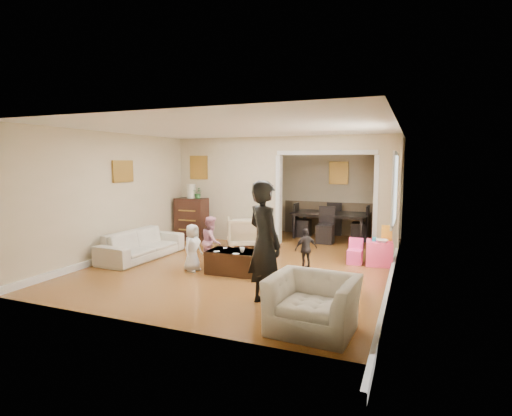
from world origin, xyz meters
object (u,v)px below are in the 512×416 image
at_px(child_toddler, 306,249).
at_px(armchair_back, 244,232).
at_px(cyan_cup, 374,239).
at_px(adult_person, 264,243).
at_px(coffee_table, 238,262).
at_px(dresser, 192,219).
at_px(dining_table, 331,226).
at_px(coffee_cup, 242,250).
at_px(table_lamp, 191,191).
at_px(child_kneel_b, 211,241).
at_px(child_kneel_a, 193,248).
at_px(sofa, 142,244).
at_px(armchair_front, 313,304).
at_px(play_table, 379,253).

bearing_deg(child_toddler, armchair_back, -78.73).
distance_m(cyan_cup, adult_person, 3.09).
bearing_deg(coffee_table, dresser, 135.00).
bearing_deg(dresser, dining_table, 24.66).
relative_size(coffee_cup, child_toddler, 0.12).
bearing_deg(coffee_cup, dresser, 135.58).
bearing_deg(table_lamp, child_kneel_b, -51.03).
bearing_deg(dresser, coffee_cup, -44.42).
distance_m(dresser, dining_table, 3.61).
relative_size(child_kneel_a, child_kneel_b, 0.90).
bearing_deg(dresser, sofa, -88.77).
relative_size(dresser, adult_person, 0.61).
bearing_deg(child_kneel_a, armchair_front, -114.70).
bearing_deg(dining_table, coffee_cup, -97.86).
relative_size(sofa, dresser, 1.83).
distance_m(sofa, child_toddler, 3.43).
xyz_separation_m(dresser, child_toddler, (3.44, -1.64, -0.15)).
xyz_separation_m(armchair_front, dining_table, (-0.95, 5.78, 0.01)).
bearing_deg(sofa, child_kneel_a, -104.90).
distance_m(sofa, child_kneel_a, 1.58).
relative_size(play_table, child_kneel_a, 0.56).
relative_size(dresser, dining_table, 0.56).
height_order(play_table, child_kneel_b, child_kneel_b).
bearing_deg(coffee_cup, child_kneel_b, 156.37).
xyz_separation_m(sofa, play_table, (4.65, 1.27, -0.05)).
relative_size(adult_person, child_kneel_b, 1.81).
distance_m(sofa, dresser, 2.09).
distance_m(coffee_table, child_toddler, 1.30).
relative_size(armchair_front, dining_table, 0.52).
xyz_separation_m(sofa, coffee_cup, (2.45, -0.37, 0.17)).
distance_m(armchair_front, cyan_cup, 3.44).
distance_m(cyan_cup, child_kneel_a, 3.48).
height_order(armchair_back, dresser, dresser).
xyz_separation_m(adult_person, child_toddler, (0.06, 2.04, -0.49)).
height_order(armchair_back, child_toddler, child_toddler).
xyz_separation_m(coffee_table, coffee_cup, (0.10, -0.05, 0.25)).
xyz_separation_m(play_table, child_toddler, (-1.25, -0.83, 0.15)).
xyz_separation_m(cyan_cup, child_kneel_a, (-3.05, -1.68, -0.08)).
bearing_deg(armchair_back, coffee_table, 83.22).
bearing_deg(armchair_back, play_table, 141.31).
height_order(table_lamp, coffee_table, table_lamp).
distance_m(play_table, child_kneel_b, 3.27).
xyz_separation_m(sofa, dining_table, (3.23, 3.58, 0.05)).
xyz_separation_m(coffee_table, child_kneel_b, (-0.70, 0.30, 0.28)).
height_order(sofa, play_table, sofa).
height_order(cyan_cup, dining_table, dining_table).
relative_size(armchair_back, child_kneel_b, 0.80).
bearing_deg(play_table, armchair_back, 169.35).
xyz_separation_m(coffee_table, cyan_cup, (2.20, 1.53, 0.31)).
distance_m(dresser, play_table, 4.77).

